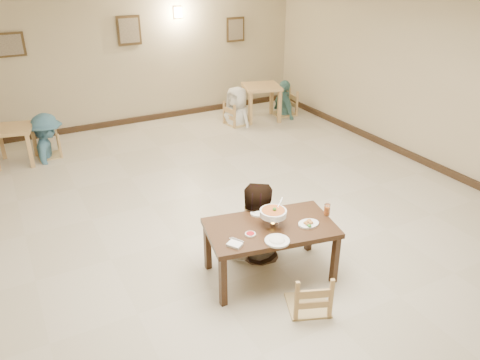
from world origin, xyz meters
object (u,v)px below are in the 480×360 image
main_diner (254,184)px  bg_table_right (262,92)px  bg_chair_rl (237,103)px  bg_chair_lr (46,135)px  bg_diner_b (42,114)px  drink_glass (327,210)px  bg_chair_rr (284,92)px  chair_far (249,218)px  bg_table_left (13,134)px  bg_diner_c (237,87)px  bg_diner_d (285,81)px  chair_near (310,272)px  main_table (271,232)px  curry_warmer (273,213)px

main_diner → bg_table_right: bearing=-105.6°
bg_chair_rl → bg_chair_lr: bearing=79.9°
bg_chair_rl → bg_diner_b: bearing=79.9°
drink_glass → bg_chair_rr: size_ratio=0.13×
chair_far → bg_table_left: size_ratio=1.07×
bg_diner_c → bg_diner_d: (1.30, 0.09, -0.04)m
main_diner → bg_chair_rr: (3.43, 4.56, -0.42)m
main_diner → drink_glass: (0.64, -0.61, -0.22)m
main_diner → chair_near: bearing=106.3°
chair_far → bg_diner_c: bg_diner_c is taller
chair_near → drink_glass: 0.90m
chair_far → chair_near: 1.31m
main_table → bg_chair_lr: bg_chair_lr is taller
curry_warmer → bg_chair_lr: size_ratio=0.39×
bg_diner_d → chair_far: bearing=150.4°
bg_table_left → bg_chair_rl: 4.52m
curry_warmer → bg_chair_rl: 5.45m
chair_near → bg_table_right: 6.34m
main_diner → bg_table_right: size_ratio=1.97×
drink_glass → bg_table_right: size_ratio=0.14×
curry_warmer → bg_chair_rr: size_ratio=0.31×
chair_near → bg_chair_lr: (-1.84, 5.70, -0.03)m
bg_table_right → bg_chair_lr: bearing=-180.0°
chair_near → bg_chair_rr: size_ratio=0.86×
bg_chair_rl → bg_table_left: bearing=80.5°
drink_glass → bg_table_left: size_ratio=0.17×
main_table → bg_diner_d: 6.17m
chair_far → bg_chair_rl: size_ratio=0.89×
main_table → bg_table_right: size_ratio=1.61×
chair_near → bg_diner_c: bg_diner_c is taller
drink_glass → bg_diner_c: 5.30m
bg_diner_c → chair_far: bearing=-43.3°
drink_glass → bg_diner_b: size_ratio=0.08×
chair_far → bg_chair_rl: (2.13, 4.36, 0.05)m
main_diner → bg_diner_d: bearing=-110.9°
chair_far → bg_chair_rr: bg_chair_rr is taller
bg_chair_lr → bg_chair_rl: size_ratio=0.89×
main_table → bg_chair_lr: (-1.76, 5.02, -0.16)m
bg_chair_lr → bg_chair_rr: 5.27m
main_diner → bg_chair_lr: main_diner is taller
bg_diner_b → bg_diner_c: bearing=-79.1°
chair_near → bg_diner_c: 6.06m
bg_table_right → drink_glass: bearing=-112.7°
bg_table_left → bg_diner_b: bearing=4.4°
bg_diner_c → chair_near: bearing=-37.8°
bg_diner_c → bg_chair_rr: bearing=76.8°
chair_far → bg_diner_b: bg_diner_b is taller
curry_warmer → bg_diner_c: size_ratio=0.20×
drink_glass → bg_chair_lr: bearing=115.8°
bg_chair_rl → bg_chair_rr: (1.30, 0.09, 0.05)m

